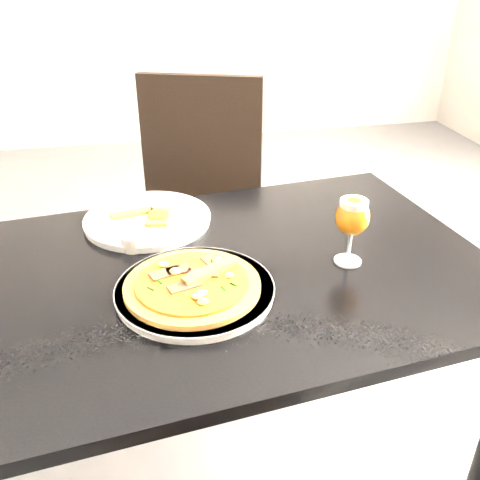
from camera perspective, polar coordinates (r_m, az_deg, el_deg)
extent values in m
plane|color=#58585A|center=(1.84, -2.17, -19.68)|extent=(6.00, 6.00, 0.00)
cube|color=black|center=(1.21, -1.46, -3.53)|extent=(1.28, 0.92, 0.03)
cylinder|color=black|center=(1.69, -23.07, -11.14)|extent=(0.05, 0.05, 0.72)
cylinder|color=black|center=(1.86, 11.70, -5.02)|extent=(0.05, 0.05, 0.72)
cube|color=black|center=(1.88, -5.12, 0.59)|extent=(0.59, 0.59, 0.04)
cylinder|color=black|center=(1.92, -11.50, -8.50)|extent=(0.04, 0.04, 0.47)
cylinder|color=black|center=(1.84, -0.26, -9.64)|extent=(0.04, 0.04, 0.47)
cylinder|color=black|center=(2.21, -8.54, -2.69)|extent=(0.04, 0.04, 0.47)
cylinder|color=black|center=(2.14, 1.13, -3.43)|extent=(0.04, 0.04, 0.47)
cube|color=black|center=(1.96, -4.16, 10.59)|extent=(0.42, 0.18, 0.46)
cylinder|color=white|center=(1.11, -4.82, -5.36)|extent=(0.35, 0.35, 0.02)
cylinder|color=#986024|center=(1.10, -5.10, -4.89)|extent=(0.28, 0.28, 0.01)
cylinder|color=red|center=(1.10, -5.12, -4.50)|extent=(0.23, 0.23, 0.01)
cube|color=#523723|center=(1.10, -3.57, -4.10)|extent=(0.06, 0.03, 0.00)
cube|color=#523723|center=(1.14, -4.68, -2.89)|extent=(0.04, 0.06, 0.00)
cube|color=#523723|center=(1.13, -8.29, -3.45)|extent=(0.06, 0.06, 0.00)
cube|color=#523723|center=(1.08, -6.29, -4.93)|extent=(0.06, 0.06, 0.00)
cube|color=#523723|center=(1.06, -3.95, -5.58)|extent=(0.04, 0.06, 0.00)
ellipsoid|color=#EBBD4C|center=(1.10, -4.29, -3.80)|extent=(0.03, 0.03, 0.01)
ellipsoid|color=#EBBD4C|center=(1.15, -5.00, -2.25)|extent=(0.03, 0.03, 0.01)
ellipsoid|color=#EBBD4C|center=(1.10, -5.93, -3.82)|extent=(0.03, 0.03, 0.01)
ellipsoid|color=#EBBD4C|center=(1.09, -8.80, -4.66)|extent=(0.03, 0.03, 0.01)
ellipsoid|color=#EBBD4C|center=(1.08, -5.64, -4.70)|extent=(0.03, 0.03, 0.01)
ellipsoid|color=#EBBD4C|center=(1.04, -3.59, -6.06)|extent=(0.03, 0.03, 0.01)
ellipsoid|color=#EBBD4C|center=(1.09, -4.11, -4.28)|extent=(0.03, 0.03, 0.01)
cube|color=#0C460C|center=(1.11, -4.95, -3.90)|extent=(0.01, 0.02, 0.00)
cube|color=#0C460C|center=(1.13, -5.88, -3.16)|extent=(0.01, 0.02, 0.00)
cube|color=#0C460C|center=(1.14, -8.12, -3.13)|extent=(0.02, 0.02, 0.00)
cube|color=#0C460C|center=(1.10, -6.70, -4.30)|extent=(0.02, 0.01, 0.00)
cube|color=#0C460C|center=(1.07, -8.00, -5.23)|extent=(0.02, 0.01, 0.00)
cube|color=#0C460C|center=(1.08, -5.53, -4.71)|extent=(0.01, 0.02, 0.00)
cube|color=#0C460C|center=(1.06, -5.01, -5.66)|extent=(0.01, 0.02, 0.00)
cube|color=#0C460C|center=(1.04, -2.72, -6.08)|extent=(0.01, 0.02, 0.00)
cube|color=#0C460C|center=(1.08, -3.65, -4.59)|extent=(0.02, 0.01, 0.00)
cube|color=#0C460C|center=(1.10, -2.05, -3.88)|extent=(0.02, 0.00, 0.00)
cube|color=#0C460C|center=(1.10, -4.56, -4.00)|extent=(0.02, 0.01, 0.00)
cube|color=#986024|center=(1.12, -3.52, -3.15)|extent=(0.13, 0.09, 0.01)
cylinder|color=white|center=(1.41, -9.82, 2.17)|extent=(0.44, 0.44, 0.02)
cube|color=#986024|center=(1.42, -11.41, 2.83)|extent=(0.11, 0.05, 0.01)
cube|color=#986024|center=(1.39, -8.68, 2.44)|extent=(0.08, 0.10, 0.01)
cylinder|color=red|center=(1.39, -8.70, 2.68)|extent=(0.05, 0.05, 0.00)
cube|color=#986024|center=(1.29, -8.50, -0.60)|extent=(0.10, 0.04, 0.01)
cylinder|color=beige|center=(1.29, -11.32, -0.22)|extent=(0.06, 0.06, 0.04)
cylinder|color=yellow|center=(1.28, -11.38, 0.28)|extent=(0.05, 0.05, 0.01)
cylinder|color=silver|center=(1.25, 11.41, -2.19)|extent=(0.06, 0.06, 0.00)
cylinder|color=silver|center=(1.23, 11.57, -0.76)|extent=(0.01, 0.01, 0.07)
ellipsoid|color=#A1590F|center=(1.19, 11.93, 2.45)|extent=(0.08, 0.08, 0.09)
cylinder|color=silver|center=(1.18, 12.09, 3.85)|extent=(0.06, 0.06, 0.01)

